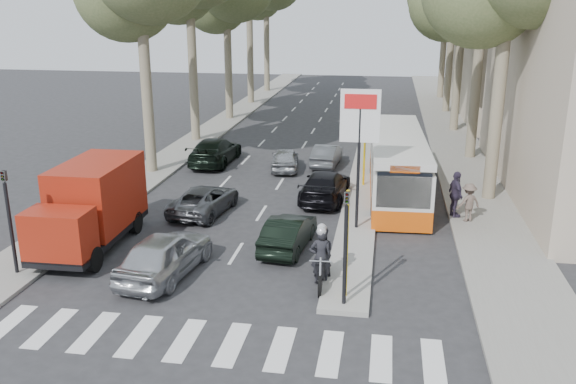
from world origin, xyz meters
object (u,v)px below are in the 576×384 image
Objects in this scene: city_bus at (397,163)px; motorcycle at (321,256)px; silver_hatchback at (165,254)px; red_truck at (92,205)px; dark_hatchback at (288,233)px.

city_bus reaches higher than motorcycle.
silver_hatchback is at bearing 179.42° from motorcycle.
city_bus is (11.03, 8.46, -0.12)m from red_truck.
motorcycle is (1.49, -2.57, 0.28)m from dark_hatchback.
silver_hatchback is at bearing -30.85° from red_truck.
dark_hatchback is 2.99m from motorcycle.
silver_hatchback is at bearing -128.09° from city_bus.
dark_hatchback is at bearing -133.49° from silver_hatchback.
red_truck is 13.90m from city_bus.
silver_hatchback is 4.11m from red_truck.
city_bus is at bearing -111.66° from dark_hatchback.
red_truck is 2.49× the size of motorcycle.
silver_hatchback is 5.14m from motorcycle.
silver_hatchback is 12.91m from city_bus.
red_truck is at bearing 164.66° from motorcycle.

